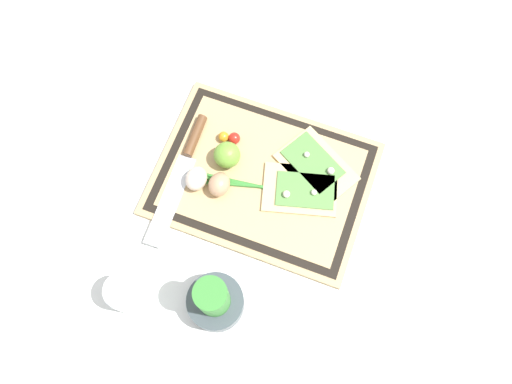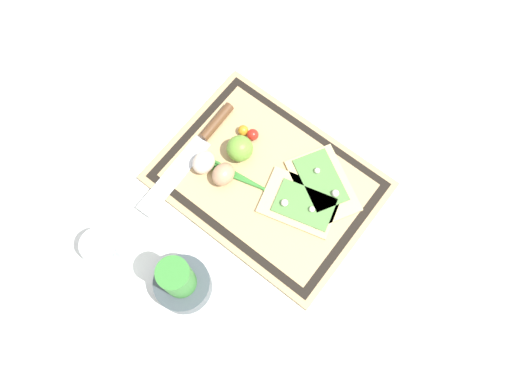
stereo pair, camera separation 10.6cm
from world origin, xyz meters
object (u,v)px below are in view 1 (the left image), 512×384
Objects in this scene: pizza_slice_near at (316,166)px; herb_pot at (215,301)px; knife at (187,157)px; cherry_tomato_red at (234,138)px; cherry_tomato_yellow at (224,137)px; sauce_jar at (128,294)px; pizza_slice_far at (301,191)px; lime at (227,155)px; egg_pink at (196,178)px; egg_brown at (219,184)px.

pizza_slice_near is 0.37m from herb_pot.
cherry_tomato_red is at bearing -136.95° from knife.
cherry_tomato_yellow is 0.22× the size of sauce_jar.
sauce_jar reaches higher than pizza_slice_near.
pizza_slice_far is 0.41m from sauce_jar.
pizza_slice_far is 6.98× the size of cherry_tomato_red.
lime is at bearing 93.43° from cherry_tomato_red.
egg_pink is at bearing 82.18° from cherry_tomato_yellow.
pizza_slice_near is 3.68× the size of egg_pink.
egg_pink is 0.12m from cherry_tomato_yellow.
cherry_tomato_red is at bearing -108.36° from egg_pink.
sauce_jar reaches higher than cherry_tomato_yellow.
pizza_slice_near is 0.20m from lime.
egg_brown is 0.07m from lime.
pizza_slice_far is at bearing 163.74° from cherry_tomato_yellow.
knife is 11.86× the size of cherry_tomato_red.
pizza_slice_far is at bearing -162.44° from egg_brown.
egg_pink is 0.93× the size of lime.
pizza_slice_far is 1.73× the size of sauce_jar.
lime is at bearing 15.67° from pizza_slice_near.
knife is 0.06m from egg_pink.
lime is at bearing -121.07° from egg_pink.
egg_pink reaches higher than knife.
egg_brown is 2.30× the size of cherry_tomato_yellow.
pizza_slice_near reaches higher than knife.
egg_brown is at bearing 107.31° from cherry_tomato_yellow.
pizza_slice_near is 0.07m from pizza_slice_far.
lime reaches higher than egg_brown.
cherry_tomato_yellow is at bearing -59.04° from lime.
egg_pink is (0.22, 0.06, 0.02)m from pizza_slice_far.
sauce_jar is at bearing 83.15° from cherry_tomato_yellow.
lime reaches higher than pizza_slice_far.
egg_brown is at bearing -69.80° from herb_pot.
knife is 0.09m from cherry_tomato_yellow.
pizza_slice_far is at bearing -165.25° from egg_pink.
lime is at bearing -4.55° from pizza_slice_far.
knife is at bearing -87.85° from sauce_jar.
lime is 0.35m from sauce_jar.
pizza_slice_near is at bearing -164.33° from lime.
pizza_slice_near is at bearing -100.74° from pizza_slice_far.
egg_brown is at bearing -174.95° from egg_pink.
egg_pink reaches higher than cherry_tomato_red.
herb_pot is at bearing 74.94° from pizza_slice_near.
egg_brown is 0.12m from cherry_tomato_yellow.
pizza_slice_far is 7.76× the size of cherry_tomato_yellow.
herb_pot reaches higher than cherry_tomato_yellow.
pizza_slice_near is 3.42× the size of lime.
egg_pink is at bearing -59.08° from herb_pot.
sauce_jar is (0.26, 0.40, 0.02)m from pizza_slice_near.
herb_pot is (-0.18, 0.27, 0.04)m from knife.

